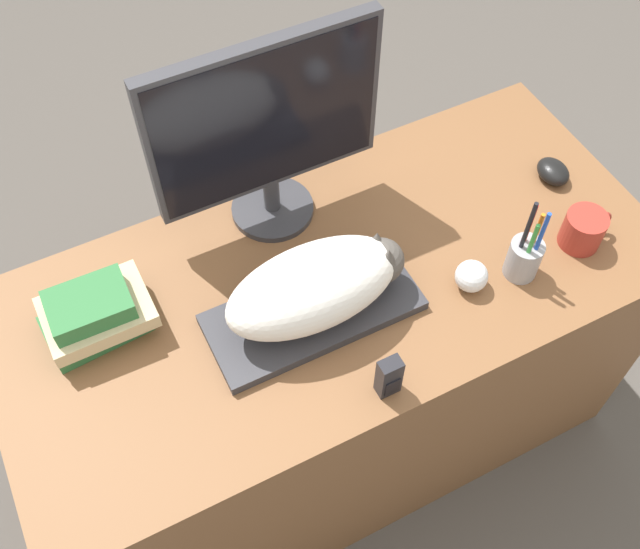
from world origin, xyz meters
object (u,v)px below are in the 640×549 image
object	(u,v)px
coffee_mug	(584,230)
pen_cup	(524,256)
keyboard	(313,312)
phone	(389,377)
baseball	(471,276)
cat	(319,285)
monitor	(267,127)
computer_mouse	(553,172)
book_stack	(95,314)

from	to	relation	value
coffee_mug	pen_cup	distance (m)	0.17
keyboard	phone	xyz separation A→B (m)	(0.05, -0.22, 0.04)
keyboard	baseball	world-z (taller)	baseball
cat	monitor	world-z (taller)	monitor
cat	phone	distance (m)	0.23
cat	computer_mouse	world-z (taller)	cat
cat	book_stack	bearing A→B (deg)	158.03
keyboard	coffee_mug	world-z (taller)	coffee_mug
computer_mouse	phone	distance (m)	0.69
cat	phone	bearing A→B (deg)	-79.65
computer_mouse	book_stack	xyz separation A→B (m)	(-1.07, 0.08, 0.03)
keyboard	book_stack	xyz separation A→B (m)	(-0.40, 0.17, 0.04)
pen_cup	coffee_mug	bearing A→B (deg)	2.53
pen_cup	baseball	world-z (taller)	pen_cup
computer_mouse	phone	world-z (taller)	phone
baseball	computer_mouse	bearing A→B (deg)	26.43
book_stack	computer_mouse	bearing A→B (deg)	-4.27
keyboard	monitor	distance (m)	0.38
keyboard	cat	bearing A→B (deg)	-0.00
computer_mouse	pen_cup	distance (m)	0.30
baseball	phone	distance (m)	0.31
baseball	book_stack	bearing A→B (deg)	161.04
coffee_mug	baseball	xyz separation A→B (m)	(-0.28, 0.01, -0.01)
coffee_mug	phone	size ratio (longest dim) A/B	1.16
monitor	computer_mouse	distance (m)	0.70
baseball	book_stack	world-z (taller)	book_stack
computer_mouse	baseball	distance (m)	0.38
coffee_mug	pen_cup	bearing A→B (deg)	-177.47
phone	monitor	bearing A→B (deg)	91.04
coffee_mug	baseball	distance (m)	0.28
monitor	computer_mouse	size ratio (longest dim) A/B	5.67
cat	phone	xyz separation A→B (m)	(0.04, -0.22, -0.05)
monitor	book_stack	bearing A→B (deg)	-164.57
cat	computer_mouse	distance (m)	0.67
keyboard	monitor	size ratio (longest dim) A/B	0.89
baseball	cat	bearing A→B (deg)	165.15
coffee_mug	baseball	size ratio (longest dim) A/B	1.73
monitor	pen_cup	world-z (taller)	monitor
monitor	coffee_mug	distance (m)	0.72
monitor	coffee_mug	size ratio (longest dim) A/B	4.10
monitor	baseball	size ratio (longest dim) A/B	7.09
monitor	phone	world-z (taller)	monitor
book_stack	baseball	bearing A→B (deg)	-18.96
pen_cup	book_stack	distance (m)	0.89
phone	cat	bearing A→B (deg)	100.35
pen_cup	keyboard	bearing A→B (deg)	167.12
cat	coffee_mug	world-z (taller)	cat
cat	computer_mouse	size ratio (longest dim) A/B	4.42
coffee_mug	monitor	bearing A→B (deg)	145.94
keyboard	coffee_mug	distance (m)	0.62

